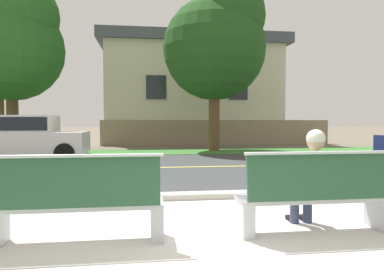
{
  "coord_description": "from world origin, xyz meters",
  "views": [
    {
      "loc": [
        -0.64,
        -3.61,
        1.35
      ],
      "look_at": [
        0.29,
        3.35,
        1.0
      ],
      "focal_mm": 32.91,
      "sensor_mm": 36.0,
      "label": 1
    }
  ],
  "objects_px": {
    "seated_person_white": "(312,176)",
    "car_white_near": "(21,136)",
    "bench_right": "(316,197)",
    "shade_tree_far_left": "(13,41)",
    "shade_tree_left": "(218,41)",
    "bench_left": "(77,204)"
  },
  "relations": [
    {
      "from": "bench_left",
      "to": "car_white_near",
      "type": "xyz_separation_m",
      "value": [
        -3.43,
        8.62,
        0.4
      ]
    },
    {
      "from": "seated_person_white",
      "to": "car_white_near",
      "type": "height_order",
      "value": "car_white_near"
    },
    {
      "from": "bench_left",
      "to": "bench_right",
      "type": "height_order",
      "value": "same"
    },
    {
      "from": "seated_person_white",
      "to": "car_white_near",
      "type": "distance_m",
      "value": 10.47
    },
    {
      "from": "bench_right",
      "to": "seated_person_white",
      "type": "distance_m",
      "value": 0.28
    },
    {
      "from": "seated_person_white",
      "to": "shade_tree_far_left",
      "type": "height_order",
      "value": "shade_tree_far_left"
    },
    {
      "from": "car_white_near",
      "to": "bench_left",
      "type": "bearing_deg",
      "value": -68.32
    },
    {
      "from": "seated_person_white",
      "to": "shade_tree_left",
      "type": "bearing_deg",
      "value": 83.9
    },
    {
      "from": "car_white_near",
      "to": "shade_tree_far_left",
      "type": "height_order",
      "value": "shade_tree_far_left"
    },
    {
      "from": "bench_left",
      "to": "seated_person_white",
      "type": "distance_m",
      "value": 2.77
    },
    {
      "from": "bench_right",
      "to": "bench_left",
      "type": "bearing_deg",
      "value": 180.0
    },
    {
      "from": "car_white_near",
      "to": "shade_tree_far_left",
      "type": "relative_size",
      "value": 0.59
    },
    {
      "from": "shade_tree_far_left",
      "to": "shade_tree_left",
      "type": "relative_size",
      "value": 0.97
    },
    {
      "from": "seated_person_white",
      "to": "shade_tree_left",
      "type": "relative_size",
      "value": 0.17
    },
    {
      "from": "bench_right",
      "to": "seated_person_white",
      "type": "height_order",
      "value": "seated_person_white"
    },
    {
      "from": "car_white_near",
      "to": "shade_tree_far_left",
      "type": "xyz_separation_m",
      "value": [
        -1.39,
        3.58,
        3.92
      ]
    },
    {
      "from": "bench_left",
      "to": "shade_tree_far_left",
      "type": "relative_size",
      "value": 0.25
    },
    {
      "from": "bench_left",
      "to": "car_white_near",
      "type": "bearing_deg",
      "value": 111.68
    },
    {
      "from": "bench_right",
      "to": "shade_tree_left",
      "type": "height_order",
      "value": "shade_tree_left"
    },
    {
      "from": "bench_right",
      "to": "shade_tree_far_left",
      "type": "height_order",
      "value": "shade_tree_far_left"
    },
    {
      "from": "seated_person_white",
      "to": "shade_tree_far_left",
      "type": "relative_size",
      "value": 0.17
    },
    {
      "from": "bench_left",
      "to": "car_white_near",
      "type": "relative_size",
      "value": 0.43
    }
  ]
}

